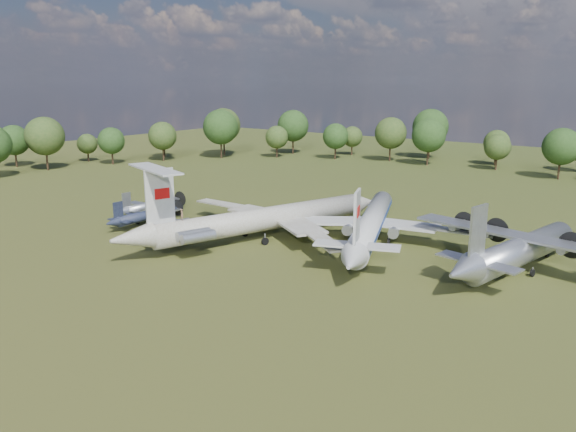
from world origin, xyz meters
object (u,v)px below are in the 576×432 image
Objects in this scene: tu104_jet at (371,228)px; an12_transport at (520,254)px; small_prop_northwest at (151,208)px; person_on_il62 at (182,215)px; il62_airliner at (265,223)px; small_prop_west at (145,218)px.

tu104_jet is 1.37× the size of an12_transport.
small_prop_northwest is (-60.98, -7.57, -0.98)m from an12_transport.
an12_transport is 21.12× the size of person_on_il62.
person_on_il62 is (21.97, -12.72, 4.37)m from small_prop_northwest.
il62_airliner is 30.96× the size of person_on_il62.
small_prop_west is (-21.00, -5.55, -1.18)m from il62_airliner.
person_on_il62 is (-17.99, -20.33, 3.30)m from tu104_jet.
person_on_il62 is (-4.18, -12.75, 3.19)m from il62_airliner.
small_prop_northwest is 10.45× the size of person_on_il62.
tu104_jet is at bearing 46.87° from il62_airliner.
an12_transport is (21.01, -0.03, -0.09)m from tu104_jet.
small_prop_west is (-55.83, -13.09, -0.98)m from an12_transport.
il62_airliner is 2.96× the size of small_prop_northwest.
il62_airliner is at bearing -173.07° from tu104_jet.
small_prop_west is at bearing -49.44° from small_prop_northwest.
il62_airliner is 21.75m from small_prop_west.
an12_transport is (34.82, 7.54, -0.20)m from il62_airliner.
an12_transport is 57.35m from small_prop_west.
tu104_jet is 28.93× the size of person_on_il62.
an12_transport is 44.10m from person_on_il62.
person_on_il62 reaches higher than small_prop_northwest.
person_on_il62 is at bearing -153.31° from tu104_jet.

